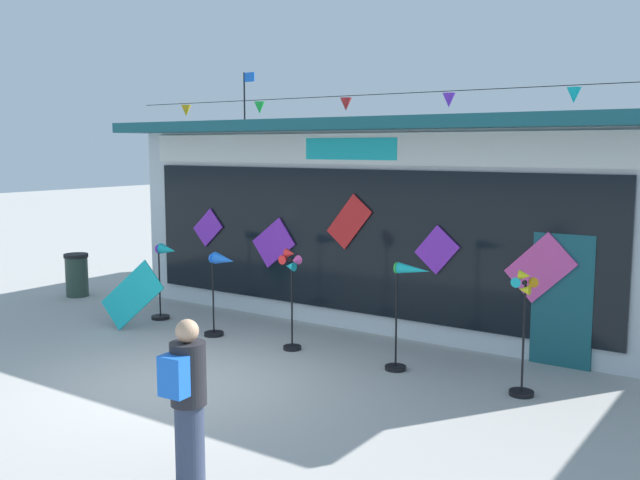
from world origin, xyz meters
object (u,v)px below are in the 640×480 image
object	(u,v)px
kite_shop_building	(424,213)
trash_bin	(77,275)
wind_spinner_left	(221,277)
wind_spinner_center_right	(407,299)
wind_spinner_right	(523,326)
wind_spinner_center_left	(291,285)
wind_spinner_far_left	(165,268)
person_near_camera	(188,402)
display_kite_on_ground	(132,295)

from	to	relation	value
kite_shop_building	trash_bin	distance (m)	7.66
wind_spinner_left	wind_spinner_center_right	world-z (taller)	wind_spinner_center_right
wind_spinner_right	trash_bin	size ratio (longest dim) A/B	1.79
wind_spinner_center_left	wind_spinner_center_right	xyz separation A→B (m)	(2.06, 0.05, 0.01)
wind_spinner_far_left	wind_spinner_right	xyz separation A→B (m)	(6.93, -0.25, -0.05)
wind_spinner_right	kite_shop_building	bearing A→B (deg)	129.41
wind_spinner_left	wind_spinner_center_left	xyz separation A→B (m)	(1.45, 0.05, 0.02)
wind_spinner_center_left	wind_spinner_right	bearing A→B (deg)	0.14
wind_spinner_far_left	wind_spinner_center_right	size ratio (longest dim) A/B	0.90
wind_spinner_left	wind_spinner_far_left	bearing A→B (deg)	169.46
wind_spinner_center_right	person_near_camera	distance (m)	4.42
wind_spinner_right	person_near_camera	xyz separation A→B (m)	(-1.72, -4.38, -0.06)
trash_bin	person_near_camera	bearing A→B (deg)	-30.88
person_near_camera	trash_bin	world-z (taller)	person_near_camera
wind_spinner_right	wind_spinner_left	bearing A→B (deg)	-179.30
wind_spinner_far_left	trash_bin	distance (m)	3.31
wind_spinner_center_right	wind_spinner_left	bearing A→B (deg)	-178.37
wind_spinner_far_left	trash_bin	xyz separation A→B (m)	(-3.25, 0.42, -0.52)
display_kite_on_ground	wind_spinner_center_right	bearing A→B (deg)	7.01
wind_spinner_left	trash_bin	xyz separation A→B (m)	(-4.94, 0.74, -0.57)
wind_spinner_far_left	display_kite_on_ground	bearing A→B (deg)	-87.22
wind_spinner_left	person_near_camera	world-z (taller)	person_near_camera
wind_spinner_center_left	wind_spinner_right	xyz separation A→B (m)	(3.79, 0.01, -0.13)
kite_shop_building	display_kite_on_ground	world-z (taller)	kite_shop_building
person_near_camera	wind_spinner_left	bearing A→B (deg)	-55.52
kite_shop_building	trash_bin	world-z (taller)	kite_shop_building
kite_shop_building	trash_bin	size ratio (longest dim) A/B	11.36
display_kite_on_ground	kite_shop_building	bearing A→B (deg)	57.43
wind_spinner_right	trash_bin	xyz separation A→B (m)	(-10.18, 0.68, -0.47)
display_kite_on_ground	wind_spinner_center_left	bearing A→B (deg)	10.77
kite_shop_building	wind_spinner_center_right	distance (m)	4.89
wind_spinner_far_left	wind_spinner_right	size ratio (longest dim) A/B	0.86
person_near_camera	display_kite_on_ground	xyz separation A→B (m)	(-5.17, 3.78, -0.25)
wind_spinner_center_right	display_kite_on_ground	size ratio (longest dim) A/B	1.36
trash_bin	wind_spinner_center_right	bearing A→B (deg)	-4.33
wind_spinner_center_left	display_kite_on_ground	size ratio (longest dim) A/B	1.40
wind_spinner_far_left	wind_spinner_right	world-z (taller)	wind_spinner_right
wind_spinner_center_left	person_near_camera	distance (m)	4.84
display_kite_on_ground	wind_spinner_far_left	bearing A→B (deg)	92.78
person_near_camera	display_kite_on_ground	size ratio (longest dim) A/B	1.42
wind_spinner_center_left	trash_bin	distance (m)	6.45
wind_spinner_far_left	wind_spinner_center_left	bearing A→B (deg)	-4.75
wind_spinner_right	wind_spinner_center_left	bearing A→B (deg)	-179.86
wind_spinner_right	person_near_camera	world-z (taller)	wind_spinner_right
trash_bin	display_kite_on_ground	xyz separation A→B (m)	(3.29, -1.27, 0.16)
wind_spinner_far_left	wind_spinner_left	bearing A→B (deg)	-10.54
kite_shop_building	person_near_camera	xyz separation A→B (m)	(1.94, -8.83, -1.00)
kite_shop_building	person_near_camera	world-z (taller)	kite_shop_building
wind_spinner_far_left	wind_spinner_center_right	distance (m)	5.21
wind_spinner_left	wind_spinner_center_left	bearing A→B (deg)	2.17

